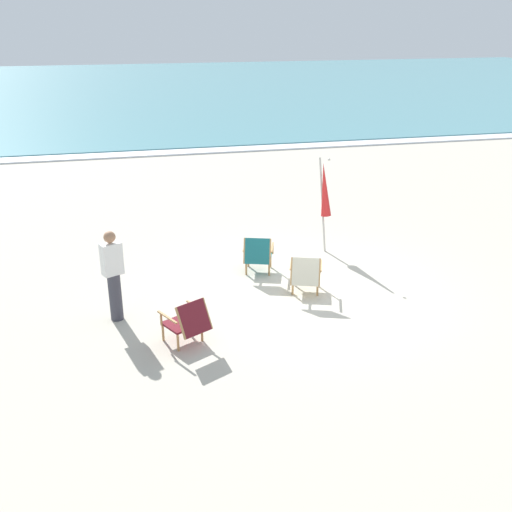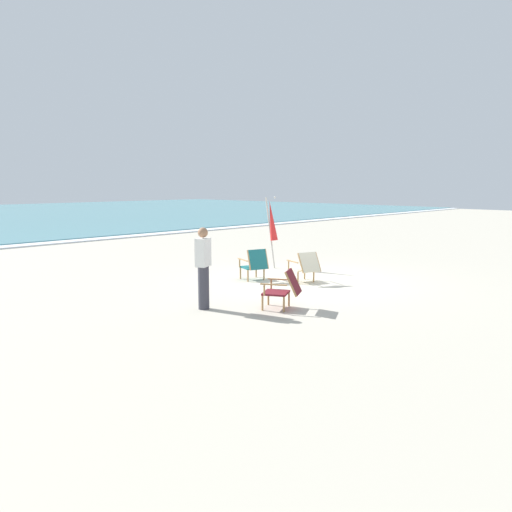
{
  "view_description": "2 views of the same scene",
  "coord_description": "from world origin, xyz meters",
  "views": [
    {
      "loc": [
        -3.36,
        -9.92,
        5.0
      ],
      "look_at": [
        -0.91,
        0.73,
        0.51
      ],
      "focal_mm": 42.0,
      "sensor_mm": 36.0,
      "label": 1
    },
    {
      "loc": [
        -9.9,
        -7.82,
        2.47
      ],
      "look_at": [
        -1.31,
        0.47,
        0.74
      ],
      "focal_mm": 35.0,
      "sensor_mm": 36.0,
      "label": 2
    }
  ],
  "objects": [
    {
      "name": "beach_chair_front_left",
      "position": [
        -0.81,
        0.99,
        0.43
      ],
      "size": [
        0.75,
        0.81,
        0.82
      ],
      "color": "#196066",
      "rests_on": "ground"
    },
    {
      "name": "sea",
      "position": [
        0.0,
        33.02,
        0.05
      ],
      "size": [
        80.0,
        40.0,
        0.1
      ],
      "primitive_type": "cube",
      "color": "teal",
      "rests_on": "ground"
    },
    {
      "name": "beach_chair_far_center",
      "position": [
        -0.15,
        -0.13,
        0.42
      ],
      "size": [
        0.79,
        0.9,
        0.78
      ],
      "color": "beige",
      "rests_on": "ground"
    },
    {
      "name": "umbrella_furled_red",
      "position": [
        0.89,
        1.95,
        1.38
      ],
      "size": [
        0.36,
        0.43,
        2.11
      ],
      "color": "#B7B2A8",
      "rests_on": "ground"
    },
    {
      "name": "ground_plane",
      "position": [
        0.0,
        0.0,
        0.0
      ],
      "size": [
        80.0,
        80.0,
        0.0
      ],
      "primitive_type": "plane",
      "color": "#B7AF9E"
    },
    {
      "name": "beach_chair_back_left",
      "position": [
        -2.54,
        -1.49,
        0.43
      ],
      "size": [
        0.85,
        0.91,
        0.8
      ],
      "color": "maroon",
      "rests_on": "ground"
    },
    {
      "name": "surf_band",
      "position": [
        0.0,
        12.72,
        0.03
      ],
      "size": [
        80.0,
        1.1,
        0.06
      ],
      "primitive_type": "cube",
      "color": "white",
      "rests_on": "ground"
    },
    {
      "name": "person_near_chairs",
      "position": [
        -3.65,
        -0.35,
        0.84
      ],
      "size": [
        0.39,
        0.32,
        1.63
      ],
      "color": "#383842",
      "rests_on": "ground"
    }
  ]
}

